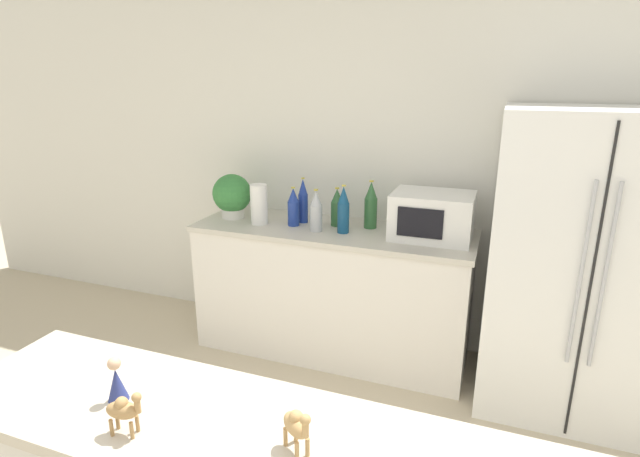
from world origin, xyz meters
TOP-DOWN VIEW (x-y plane):
  - wall_back at (0.00, 2.73)m, footprint 8.00×0.06m
  - back_counter at (-0.49, 2.40)m, footprint 1.83×0.63m
  - refrigerator at (0.97, 2.32)m, footprint 0.94×0.74m
  - potted_plant at (-1.23, 2.39)m, footprint 0.27×0.27m
  - paper_towel_roll at (-0.98, 2.33)m, footprint 0.11×0.11m
  - microwave at (0.14, 2.42)m, footprint 0.48×0.37m
  - back_bottle_0 at (-0.57, 2.30)m, footprint 0.08×0.08m
  - back_bottle_1 at (-0.48, 2.46)m, footprint 0.08×0.08m
  - back_bottle_2 at (-0.75, 2.36)m, footprint 0.08×0.08m
  - back_bottle_3 at (-0.26, 2.49)m, footprint 0.08×0.08m
  - back_bottle_4 at (-0.72, 2.46)m, footprint 0.07×0.07m
  - back_bottle_5 at (-0.40, 2.33)m, footprint 0.07×0.07m
  - camel_figurine at (-0.30, 0.27)m, footprint 0.10×0.06m
  - camel_figurine_second at (0.13, 0.36)m, footprint 0.10×0.09m
  - wise_man_figurine_crimson at (-0.42, 0.37)m, footprint 0.06×0.06m

SIDE VIEW (x-z plane):
  - back_counter at x=-0.49m, z-range 0.00..0.89m
  - refrigerator at x=0.97m, z-range 0.00..1.69m
  - back_bottle_1 at x=-0.48m, z-range 0.88..1.14m
  - back_bottle_2 at x=-0.75m, z-range 0.88..1.14m
  - back_bottle_0 at x=-0.57m, z-range 0.88..1.15m
  - paper_towel_roll at x=-0.98m, z-range 0.89..1.15m
  - microwave at x=0.14m, z-range 0.89..1.17m
  - wise_man_figurine_crimson at x=-0.42m, z-range 0.97..1.10m
  - back_bottle_4 at x=-0.72m, z-range 0.88..1.19m
  - back_bottle_5 at x=-0.40m, z-range 0.88..1.19m
  - back_bottle_3 at x=-0.26m, z-range 0.88..1.19m
  - potted_plant at x=-1.23m, z-range 0.89..1.20m
  - camel_figurine at x=-0.30m, z-range 0.99..1.11m
  - camel_figurine_second at x=0.13m, z-range 0.99..1.12m
  - wall_back at x=0.00m, z-range 0.00..2.55m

